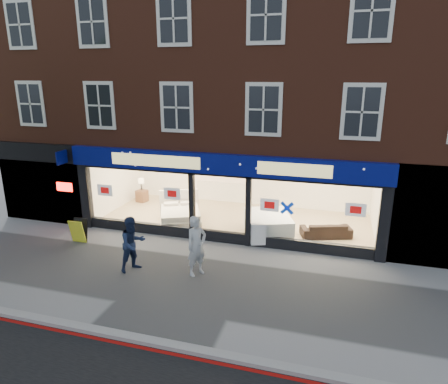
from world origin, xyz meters
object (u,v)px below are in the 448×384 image
at_px(sofa, 326,230).
at_px(pedestrian_grey, 197,246).
at_px(pedestrian_blue, 133,244).
at_px(mattress_stack, 268,225).
at_px(display_bed, 180,214).
at_px(a_board, 79,231).

relative_size(sofa, pedestrian_grey, 0.98).
bearing_deg(sofa, pedestrian_blue, 17.42).
xyz_separation_m(sofa, pedestrian_blue, (-5.64, -4.17, 0.51)).
height_order(mattress_stack, pedestrian_blue, pedestrian_blue).
bearing_deg(pedestrian_grey, display_bed, 63.75).
distance_m(display_bed, mattress_stack, 3.69).
distance_m(a_board, pedestrian_blue, 3.29).
bearing_deg(a_board, mattress_stack, 19.89).
distance_m(mattress_stack, sofa, 2.14).
height_order(display_bed, mattress_stack, display_bed).
bearing_deg(display_bed, sofa, -24.19).
relative_size(display_bed, a_board, 2.80).
bearing_deg(display_bed, mattress_stack, -29.84).
distance_m(mattress_stack, pedestrian_blue, 5.20).
bearing_deg(display_bed, pedestrian_grey, -85.80).
relative_size(display_bed, pedestrian_grey, 1.32).
bearing_deg(a_board, sofa, 17.56).
distance_m(sofa, a_board, 9.04).
xyz_separation_m(mattress_stack, a_board, (-6.50, -2.41, -0.05)).
relative_size(mattress_stack, pedestrian_blue, 1.36).
height_order(sofa, pedestrian_grey, pedestrian_grey).
height_order(display_bed, sofa, display_bed).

